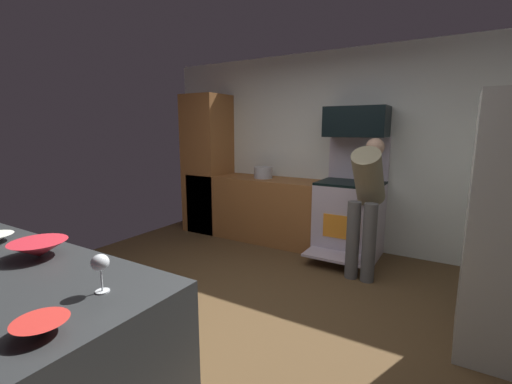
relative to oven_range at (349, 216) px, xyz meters
name	(u,v)px	position (x,y,z in m)	size (l,w,h in m)	color
ground_plane	(238,318)	(-0.37, -1.97, -0.52)	(5.20, 4.80, 0.02)	brown
wall_back	(333,151)	(-0.37, 0.37, 0.79)	(5.20, 0.12, 2.60)	silver
lower_cabinet_run	(263,209)	(-1.27, 0.01, -0.06)	(2.40, 0.60, 0.90)	#955C2E
cabinet_column	(208,164)	(-2.27, 0.01, 0.54)	(0.60, 0.60, 2.10)	#955C2E
oven_range	(349,216)	(0.00, 0.00, 0.00)	(0.76, 0.98, 1.50)	silver
microwave	(356,122)	(0.00, 0.09, 1.17)	(0.74, 0.38, 0.37)	black
person_cook	(366,197)	(0.32, -0.52, 0.38)	(0.31, 0.62, 1.50)	#555555
counter_island	(2,340)	(-0.92, -3.47, -0.06)	(2.16, 0.80, 0.90)	#2D3031
mixing_bowl_small	(39,249)	(-0.80, -3.28, 0.44)	(0.30, 0.30, 0.09)	red
mixing_bowl_prep	(41,327)	(-0.03, -3.67, 0.42)	(0.19, 0.19, 0.05)	red
wine_glass_near	(100,264)	(-0.12, -3.37, 0.52)	(0.08, 0.08, 0.17)	silver
stock_pot	(263,173)	(-1.26, 0.01, 0.47)	(0.26, 0.26, 0.16)	#AEB2BA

